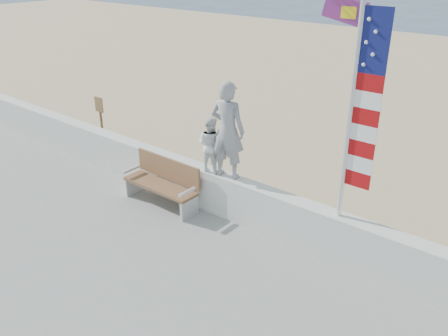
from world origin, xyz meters
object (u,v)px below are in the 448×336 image
at_px(child, 210,144).
at_px(flag, 359,109).
at_px(bench, 163,182).
at_px(adult, 227,130).

distance_m(child, flag, 3.29).
xyz_separation_m(child, flag, (3.01, -0.00, 1.34)).
relative_size(child, bench, 0.64).
xyz_separation_m(child, bench, (-0.97, -0.45, -0.96)).
relative_size(child, flag, 0.33).
height_order(adult, child, adult).
relative_size(adult, flag, 0.56).
bearing_deg(flag, bench, -173.49).
bearing_deg(child, bench, 18.21).
bearing_deg(bench, adult, 17.90).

